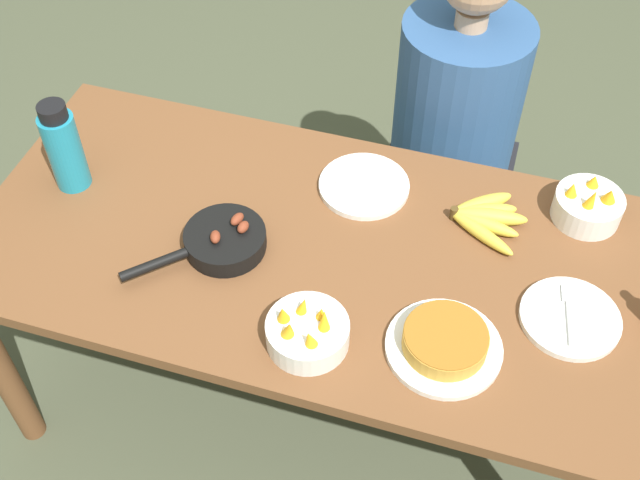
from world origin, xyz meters
TOP-DOWN VIEW (x-y plane):
  - ground_plane at (0.00, 0.00)m, footprint 14.00×14.00m
  - dining_table at (0.00, 0.00)m, footprint 1.72×0.81m
  - banana_bunch at (0.36, 0.20)m, footprint 0.20×0.22m
  - skillet at (-0.22, -0.07)m, footprint 0.29×0.29m
  - frittata_plate_center at (0.34, -0.20)m, footprint 0.26×0.26m
  - empty_plate_near_front at (0.60, -0.04)m, footprint 0.23×0.23m
  - empty_plate_far_left at (0.05, 0.23)m, footprint 0.23×0.23m
  - fruit_bowl_mango at (0.05, -0.27)m, footprint 0.18×0.18m
  - fruit_bowl_citrus at (0.60, 0.29)m, footprint 0.17×0.17m
  - water_bottle at (-0.68, 0.03)m, footprint 0.09×0.09m
  - person_figure at (0.21, 0.68)m, footprint 0.41×0.41m

SIDE VIEW (x-z plane):
  - ground_plane at x=0.00m, z-range 0.00..0.00m
  - person_figure at x=0.21m, z-range -0.11..1.10m
  - dining_table at x=0.00m, z-range 0.27..1.00m
  - empty_plate_far_left at x=0.05m, z-range 0.73..0.75m
  - empty_plate_near_front at x=0.60m, z-range 0.73..0.75m
  - banana_bunch at x=0.36m, z-range 0.73..0.77m
  - frittata_plate_center at x=0.34m, z-range 0.73..0.79m
  - skillet at x=-0.22m, z-range 0.72..0.80m
  - fruit_bowl_mango at x=0.05m, z-range 0.71..0.82m
  - fruit_bowl_citrus at x=0.60m, z-range 0.71..0.83m
  - water_bottle at x=-0.68m, z-range 0.72..0.98m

